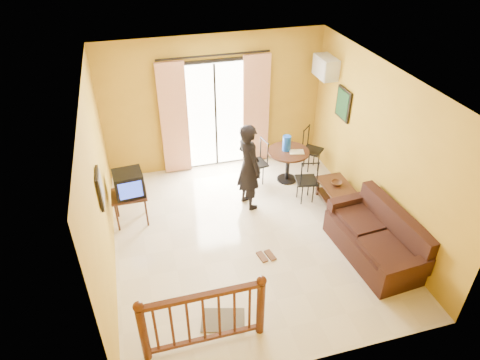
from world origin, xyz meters
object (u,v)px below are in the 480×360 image
object	(u,v)px
coffee_table	(338,193)
sofa	(377,239)
standing_person	(249,167)
television	(129,183)
dining_table	(288,157)

from	to	relation	value
coffee_table	sofa	world-z (taller)	sofa
coffee_table	standing_person	bearing A→B (deg)	163.31
television	standing_person	xyz separation A→B (m)	(2.12, -0.06, 0.02)
coffee_table	sofa	xyz separation A→B (m)	(0.01, -1.39, 0.05)
television	sofa	distance (m)	4.23
television	sofa	xyz separation A→B (m)	(3.73, -1.93, -0.49)
sofa	television	bearing A→B (deg)	148.08
television	coffee_table	distance (m)	3.80
dining_table	coffee_table	xyz separation A→B (m)	(0.60, -1.07, -0.26)
standing_person	coffee_table	bearing A→B (deg)	-122.30
television	coffee_table	xyz separation A→B (m)	(3.72, -0.54, -0.54)
dining_table	sofa	world-z (taller)	sofa
television	standing_person	size ratio (longest dim) A/B	0.31
standing_person	dining_table	bearing A→B (deg)	-75.11
sofa	standing_person	xyz separation A→B (m)	(-1.61, 1.87, 0.51)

